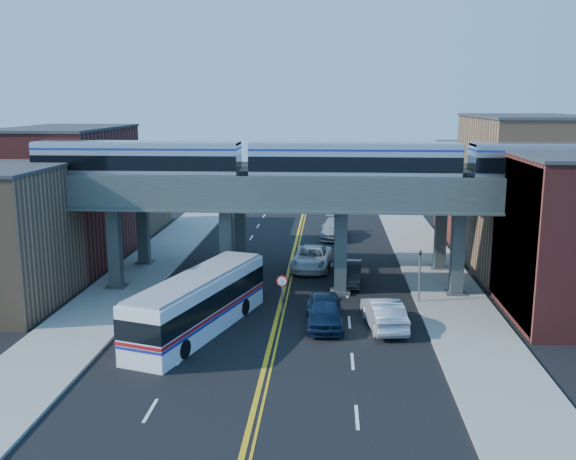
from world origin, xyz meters
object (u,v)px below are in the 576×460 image
object	(u,v)px
stop_sign	(282,289)
car_lane_a	(325,311)
car_lane_d	(335,229)
transit_bus	(199,304)
car_lane_c	(312,258)
car_parked_curb	(384,313)
transit_train	(354,164)
traffic_signal	(420,270)
car_lane_b	(349,273)

from	to	relation	value
stop_sign	car_lane_a	size ratio (longest dim) A/B	0.48
car_lane_d	transit_bus	bearing A→B (deg)	-103.56
car_lane_c	car_lane_d	xyz separation A→B (m)	(1.90, 12.03, 0.03)
car_lane_c	car_parked_curb	world-z (taller)	car_parked_curb
transit_train	car_lane_c	distance (m)	10.97
stop_sign	car_lane_d	size ratio (longest dim) A/B	0.42
traffic_signal	car_lane_c	bearing A→B (deg)	130.76
car_lane_a	car_parked_curb	size ratio (longest dim) A/B	1.01
car_lane_a	car_lane_b	distance (m)	9.23
car_lane_b	car_parked_curb	xyz separation A→B (m)	(1.81, -9.19, 0.06)
transit_bus	car_lane_c	bearing A→B (deg)	-5.48
car_lane_c	car_parked_curb	bearing A→B (deg)	-65.99
car_lane_c	car_lane_b	bearing A→B (deg)	-50.63
traffic_signal	car_lane_d	world-z (taller)	traffic_signal
traffic_signal	car_lane_c	world-z (taller)	traffic_signal
car_lane_b	stop_sign	bearing A→B (deg)	-116.95
car_lane_a	car_lane_c	xyz separation A→B (m)	(-1.18, 13.23, -0.05)
transit_bus	car_lane_b	distance (m)	13.83
car_lane_b	car_lane_d	size ratio (longest dim) A/B	0.80
car_lane_b	car_lane_c	xyz separation A→B (m)	(-2.89, 4.16, 0.05)
transit_bus	car_lane_b	bearing A→B (deg)	-23.52
transit_bus	car_lane_c	size ratio (longest dim) A/B	2.03
transit_train	stop_sign	xyz separation A→B (m)	(-4.49, -5.00, -7.37)
transit_train	car_lane_d	size ratio (longest dim) A/B	6.98
car_parked_curb	car_lane_d	bearing A→B (deg)	-91.70
transit_train	traffic_signal	xyz separation A→B (m)	(4.41, -2.00, -6.83)
transit_train	car_parked_curb	xyz separation A→B (m)	(1.71, -6.76, -8.24)
car_lane_c	car_lane_a	bearing A→B (deg)	-80.29
traffic_signal	car_lane_a	bearing A→B (deg)	-143.26
car_lane_d	car_parked_curb	size ratio (longest dim) A/B	1.16
car_lane_a	car_parked_curb	world-z (taller)	car_lane_a
stop_sign	transit_bus	bearing A→B (deg)	-147.12
transit_train	car_lane_b	size ratio (longest dim) A/B	8.74
stop_sign	car_parked_curb	size ratio (longest dim) A/B	0.49
car_lane_b	car_lane_c	world-z (taller)	car_lane_c
car_lane_b	car_lane_c	bearing A→B (deg)	128.38
car_lane_a	stop_sign	bearing A→B (deg)	146.77
transit_train	car_lane_c	xyz separation A→B (m)	(-2.99, 6.59, -8.25)
transit_train	car_parked_curb	distance (m)	10.79
traffic_signal	stop_sign	bearing A→B (deg)	-161.37
car_lane_d	car_lane_c	bearing A→B (deg)	-95.71
traffic_signal	car_lane_a	world-z (taller)	traffic_signal
stop_sign	car_lane_c	world-z (taller)	stop_sign
car_lane_d	car_parked_curb	world-z (taller)	car_lane_d
car_lane_c	transit_train	bearing A→B (deg)	-60.98
stop_sign	car_lane_d	bearing A→B (deg)	81.80
transit_train	stop_sign	bearing A→B (deg)	-131.92
transit_train	traffic_signal	distance (m)	8.37
car_parked_curb	stop_sign	bearing A→B (deg)	-23.83
traffic_signal	car_lane_c	size ratio (longest dim) A/B	0.65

